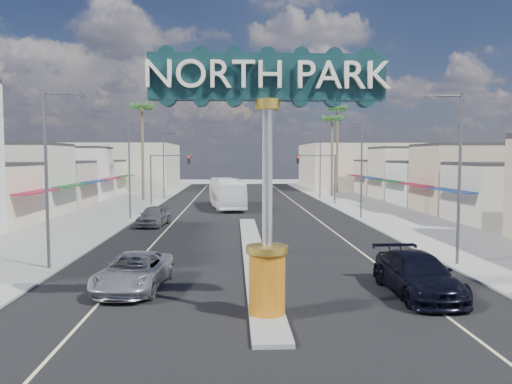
{
  "coord_description": "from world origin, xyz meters",
  "views": [
    {
      "loc": [
        -1.18,
        -15.49,
        5.77
      ],
      "look_at": [
        0.06,
        12.28,
        3.79
      ],
      "focal_mm": 35.0,
      "sensor_mm": 36.0,
      "label": 1
    }
  ],
  "objects": [
    {
      "name": "sidewalk_right",
      "position": [
        14.0,
        30.0,
        0.06
      ],
      "size": [
        8.0,
        120.0,
        0.12
      ],
      "primitive_type": "cube",
      "color": "gray",
      "rests_on": "ground"
    },
    {
      "name": "streetlight_r_far",
      "position": [
        10.43,
        52.0,
        5.07
      ],
      "size": [
        2.03,
        0.22,
        9.0
      ],
      "color": "#47474C",
      "rests_on": "ground"
    },
    {
      "name": "ground",
      "position": [
        0.0,
        30.0,
        0.0
      ],
      "size": [
        160.0,
        160.0,
        0.0
      ],
      "primitive_type": "plane",
      "color": "gray",
      "rests_on": "ground"
    },
    {
      "name": "backdrop_far_left",
      "position": [
        -22.0,
        75.0,
        4.0
      ],
      "size": [
        20.0,
        20.0,
        8.0
      ],
      "primitive_type": "cube",
      "color": "#B7B29E",
      "rests_on": "ground"
    },
    {
      "name": "storefront_row_right",
      "position": [
        24.0,
        43.0,
        3.0
      ],
      "size": [
        12.0,
        42.0,
        6.0
      ],
      "primitive_type": "cube",
      "color": "#B7B29E",
      "rests_on": "ground"
    },
    {
      "name": "sidewalk_left",
      "position": [
        -14.0,
        30.0,
        0.06
      ],
      "size": [
        8.0,
        120.0,
        0.12
      ],
      "primitive_type": "cube",
      "color": "gray",
      "rests_on": "ground"
    },
    {
      "name": "streetlight_l_far",
      "position": [
        -10.43,
        52.0,
        5.07
      ],
      "size": [
        2.03,
        0.22,
        9.0
      ],
      "color": "#47474C",
      "rests_on": "ground"
    },
    {
      "name": "palm_right_far",
      "position": [
        15.0,
        62.0,
        12.39
      ],
      "size": [
        2.6,
        2.6,
        14.1
      ],
      "color": "brown",
      "rests_on": "ground"
    },
    {
      "name": "car_parked_left",
      "position": [
        -7.85,
        26.12,
        0.85
      ],
      "size": [
        2.58,
        5.19,
        1.7
      ],
      "primitive_type": "imported",
      "rotation": [
        0.0,
        0.0,
        -0.12
      ],
      "color": "slate",
      "rests_on": "ground"
    },
    {
      "name": "backdrop_far_right",
      "position": [
        22.0,
        75.0,
        4.0
      ],
      "size": [
        20.0,
        20.0,
        8.0
      ],
      "primitive_type": "cube",
      "color": "beige",
      "rests_on": "ground"
    },
    {
      "name": "suv_left",
      "position": [
        -5.54,
        6.08,
        0.77
      ],
      "size": [
        3.07,
        5.78,
        1.55
      ],
      "primitive_type": "imported",
      "rotation": [
        0.0,
        0.0,
        -0.09
      ],
      "color": "#B1B0B5",
      "rests_on": "ground"
    },
    {
      "name": "suv_right",
      "position": [
        6.45,
        4.65,
        0.86
      ],
      "size": [
        2.58,
        6.02,
        1.73
      ],
      "primitive_type": "imported",
      "rotation": [
        0.0,
        0.0,
        0.03
      ],
      "color": "black",
      "rests_on": "ground"
    },
    {
      "name": "streetlight_r_mid",
      "position": [
        10.43,
        30.0,
        5.07
      ],
      "size": [
        2.03,
        0.22,
        9.0
      ],
      "color": "#47474C",
      "rests_on": "ground"
    },
    {
      "name": "streetlight_l_near",
      "position": [
        -10.43,
        10.0,
        5.07
      ],
      "size": [
        2.03,
        0.22,
        9.0
      ],
      "color": "#47474C",
      "rests_on": "ground"
    },
    {
      "name": "city_bus",
      "position": [
        -2.0,
        40.23,
        1.67
      ],
      "size": [
        4.4,
        12.26,
        3.34
      ],
      "primitive_type": "imported",
      "rotation": [
        0.0,
        0.0,
        0.14
      ],
      "color": "white",
      "rests_on": "ground"
    },
    {
      "name": "streetlight_l_mid",
      "position": [
        -10.43,
        30.0,
        5.07
      ],
      "size": [
        2.03,
        0.22,
        9.0
      ],
      "color": "#47474C",
      "rests_on": "ground"
    },
    {
      "name": "traffic_signal_left",
      "position": [
        -9.18,
        43.99,
        4.27
      ],
      "size": [
        5.09,
        0.45,
        6.0
      ],
      "color": "#47474C",
      "rests_on": "ground"
    },
    {
      "name": "traffic_signal_right",
      "position": [
        9.18,
        43.99,
        4.27
      ],
      "size": [
        5.09,
        0.45,
        6.0
      ],
      "color": "#47474C",
      "rests_on": "ground"
    },
    {
      "name": "storefront_row_left",
      "position": [
        -24.0,
        43.0,
        3.0
      ],
      "size": [
        12.0,
        42.0,
        6.0
      ],
      "primitive_type": "cube",
      "color": "beige",
      "rests_on": "ground"
    },
    {
      "name": "road",
      "position": [
        0.0,
        30.0,
        0.01
      ],
      "size": [
        20.0,
        120.0,
        0.01
      ],
      "primitive_type": "cube",
      "color": "black",
      "rests_on": "ground"
    },
    {
      "name": "median_island",
      "position": [
        0.0,
        14.0,
        0.08
      ],
      "size": [
        1.3,
        30.0,
        0.16
      ],
      "primitive_type": "cube",
      "color": "gray",
      "rests_on": "ground"
    },
    {
      "name": "gateway_sign",
      "position": [
        0.0,
        1.98,
        5.93
      ],
      "size": [
        8.2,
        1.5,
        9.15
      ],
      "color": "#D55B10",
      "rests_on": "median_island"
    },
    {
      "name": "palm_left_far",
      "position": [
        -13.0,
        50.0,
        11.5
      ],
      "size": [
        2.6,
        2.6,
        13.1
      ],
      "color": "brown",
      "rests_on": "ground"
    },
    {
      "name": "streetlight_r_near",
      "position": [
        10.43,
        10.0,
        5.07
      ],
      "size": [
        2.03,
        0.22,
        9.0
      ],
      "color": "#47474C",
      "rests_on": "ground"
    },
    {
      "name": "palm_right_mid",
      "position": [
        13.0,
        56.0,
        10.6
      ],
      "size": [
        2.6,
        2.6,
        12.1
      ],
      "color": "brown",
      "rests_on": "ground"
    }
  ]
}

